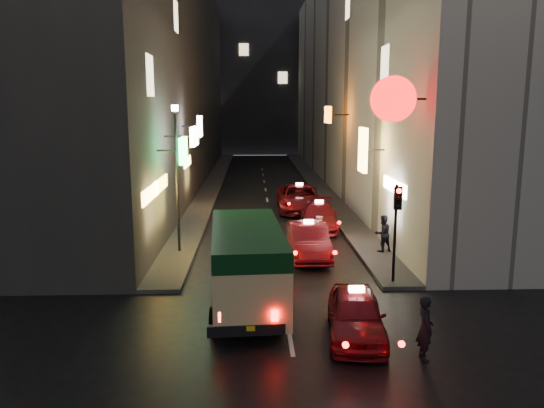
{
  "coord_description": "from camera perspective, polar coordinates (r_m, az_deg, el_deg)",
  "views": [
    {
      "loc": [
        -1.01,
        -9.39,
        6.31
      ],
      "look_at": [
        -0.18,
        13.0,
        2.18
      ],
      "focal_mm": 35.0,
      "sensor_mm": 36.0,
      "label": 1
    }
  ],
  "objects": [
    {
      "name": "sidewalk_right",
      "position": [
        44.15,
        4.73,
        2.28
      ],
      "size": [
        1.5,
        52.0,
        0.15
      ],
      "primitive_type": "cube",
      "color": "#474442",
      "rests_on": "ground"
    },
    {
      "name": "taxi_near",
      "position": [
        15.1,
        9.02,
        -11.28
      ],
      "size": [
        2.48,
        4.93,
        1.68
      ],
      "color": "maroon",
      "rests_on": "ground"
    },
    {
      "name": "building_right",
      "position": [
        44.39,
        9.86,
        13.76
      ],
      "size": [
        7.93,
        52.0,
        18.0
      ],
      "color": "#B6B1A7",
      "rests_on": "ground"
    },
    {
      "name": "taxi_third",
      "position": [
        27.79,
        5.07,
        -1.06
      ],
      "size": [
        2.46,
        5.12,
        1.75
      ],
      "color": "maroon",
      "rests_on": "ground"
    },
    {
      "name": "lamp_post",
      "position": [
        22.76,
        -10.2,
        3.75
      ],
      "size": [
        0.28,
        0.28,
        6.22
      ],
      "color": "black",
      "rests_on": "sidewalk_left"
    },
    {
      "name": "pedestrian_crossing",
      "position": [
        14.14,
        16.17,
        -12.28
      ],
      "size": [
        0.42,
        0.64,
        1.89
      ],
      "primitive_type": "imported",
      "rotation": [
        0.0,
        0.0,
        1.61
      ],
      "color": "black",
      "rests_on": "ground"
    },
    {
      "name": "taxi_second",
      "position": [
        22.48,
        3.94,
        -3.64
      ],
      "size": [
        2.22,
        5.35,
        1.87
      ],
      "color": "maroon",
      "rests_on": "ground"
    },
    {
      "name": "taxi_far",
      "position": [
        32.4,
        2.96,
        0.85
      ],
      "size": [
        2.41,
        5.81,
        2.01
      ],
      "color": "maroon",
      "rests_on": "ground"
    },
    {
      "name": "pedestrian_sidewalk",
      "position": [
        23.24,
        11.83,
        -2.86
      ],
      "size": [
        0.78,
        0.63,
        1.8
      ],
      "primitive_type": "imported",
      "rotation": [
        0.0,
        0.0,
        3.49
      ],
      "color": "black",
      "rests_on": "sidewalk_right"
    },
    {
      "name": "traffic_light",
      "position": [
        18.9,
        13.28,
        -0.9
      ],
      "size": [
        0.26,
        0.43,
        3.5
      ],
      "color": "black",
      "rests_on": "sidewalk_right"
    },
    {
      "name": "minibus",
      "position": [
        16.74,
        -2.71,
        -5.75
      ],
      "size": [
        2.48,
        6.17,
        2.6
      ],
      "color": "beige",
      "rests_on": "ground"
    },
    {
      "name": "building_far",
      "position": [
        75.54,
        -1.41,
        13.99
      ],
      "size": [
        30.0,
        10.0,
        22.0
      ],
      "primitive_type": "cube",
      "color": "#303035",
      "rests_on": "ground"
    },
    {
      "name": "building_left",
      "position": [
        44.02,
        -11.61,
        13.73
      ],
      "size": [
        7.46,
        52.0,
        18.0
      ],
      "color": "#363431",
      "rests_on": "ground"
    },
    {
      "name": "sidewalk_left",
      "position": [
        43.95,
        -6.35,
        2.21
      ],
      "size": [
        1.5,
        52.0,
        0.15
      ],
      "primitive_type": "cube",
      "color": "#474442",
      "rests_on": "ground"
    }
  ]
}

